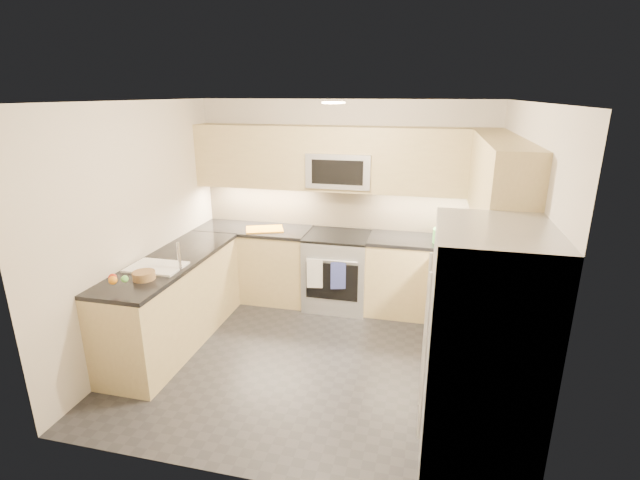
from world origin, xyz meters
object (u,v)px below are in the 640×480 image
at_px(utensil_bowl, 445,236).
at_px(cutting_board, 265,229).
at_px(gas_range, 337,271).
at_px(refrigerator, 482,359).
at_px(fruit_basket, 144,275).
at_px(microwave, 340,170).

height_order(utensil_bowl, cutting_board, utensil_bowl).
bearing_deg(cutting_board, gas_range, 2.03).
relative_size(refrigerator, cutting_board, 3.96).
height_order(refrigerator, fruit_basket, refrigerator).
height_order(gas_range, utensil_bowl, utensil_bowl).
bearing_deg(gas_range, utensil_bowl, -2.72).
xyz_separation_m(utensil_bowl, fruit_basket, (-2.70, -1.75, -0.04)).
height_order(gas_range, refrigerator, refrigerator).
xyz_separation_m(microwave, cutting_board, (-0.92, -0.16, -0.75)).
relative_size(gas_range, cutting_board, 2.00).
bearing_deg(microwave, refrigerator, -60.38).
bearing_deg(refrigerator, utensil_bowl, 94.80).
distance_m(gas_range, cutting_board, 1.05).
relative_size(refrigerator, utensil_bowl, 6.52).
height_order(gas_range, fruit_basket, fruit_basket).
xyz_separation_m(refrigerator, utensil_bowl, (-0.20, 2.37, 0.12)).
xyz_separation_m(microwave, refrigerator, (1.45, -2.55, -0.80)).
relative_size(microwave, utensil_bowl, 2.75).
distance_m(utensil_bowl, fruit_basket, 3.21).
xyz_separation_m(gas_range, refrigerator, (1.45, -2.43, 0.45)).
height_order(utensil_bowl, fruit_basket, utensil_bowl).
relative_size(gas_range, refrigerator, 0.51).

